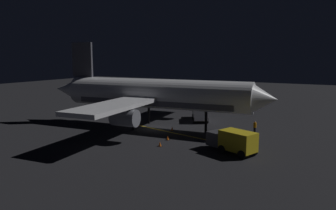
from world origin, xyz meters
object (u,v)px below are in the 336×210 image
Objects in this scene: traffic_cone_near_right at (172,129)px; traffic_cone_under_wing at (168,138)px; baggage_truck at (233,142)px; traffic_cone_far at (160,144)px; airliner at (152,95)px; catering_truck at (200,113)px; ground_crew_worker at (255,127)px; traffic_cone_near_left at (224,140)px.

traffic_cone_under_wing is (4.75, 1.91, 0.00)m from traffic_cone_near_right.
baggage_truck reaches higher than traffic_cone_far.
airliner is at bearing -143.10° from traffic_cone_far.
catering_truck is 11.58× the size of traffic_cone_under_wing.
traffic_cone_under_wing is 1.00× the size of traffic_cone_far.
ground_crew_worker is (-3.47, 13.83, -3.91)m from airliner.
ground_crew_worker is 3.16× the size of traffic_cone_far.
traffic_cone_under_wing is at bearing -45.53° from ground_crew_worker.
baggage_truck is 10.58× the size of traffic_cone_far.
baggage_truck is 4.41m from traffic_cone_near_left.
traffic_cone_near_left is at bearing 35.85° from catering_truck.
catering_truck is at bearing 176.45° from traffic_cone_near_right.
catering_truck is 3.66× the size of ground_crew_worker.
airliner is at bearing -93.14° from traffic_cone_near_right.
baggage_truck is 10.58× the size of traffic_cone_under_wing.
airliner reaches higher than catering_truck.
baggage_truck is at bearing 100.88° from traffic_cone_far.
catering_truck is at bearing -172.93° from traffic_cone_far.
ground_crew_worker reaches higher than traffic_cone_near_right.
airliner reaches higher than traffic_cone_near_right.
traffic_cone_near_left is (2.60, 11.69, -4.54)m from airliner.
traffic_cone_near_right is (0.18, 3.36, -4.54)m from airliner.
traffic_cone_near_left is at bearing 131.76° from traffic_cone_far.
traffic_cone_far is at bearing -79.12° from baggage_truck.
ground_crew_worker is at bearing 134.47° from traffic_cone_under_wing.
airliner is 19.82× the size of ground_crew_worker.
traffic_cone_near_left is at bearing -148.24° from baggage_truck.
traffic_cone_far is at bearing 7.07° from catering_truck.
catering_truck is at bearing -173.95° from traffic_cone_under_wing.
ground_crew_worker is at bearing -179.31° from baggage_truck.
catering_truck reaches higher than traffic_cone_near_right.
traffic_cone_near_left and traffic_cone_under_wing have the same top height.
catering_truck is 8.47m from traffic_cone_near_right.
ground_crew_worker is at bearing 109.22° from traffic_cone_near_right.
baggage_truck reaches higher than catering_truck.
traffic_cone_far is (7.62, 2.51, 0.00)m from traffic_cone_near_right.
traffic_cone_far is at bearing 18.20° from traffic_cone_near_right.
traffic_cone_under_wing is at bearing 21.93° from traffic_cone_near_right.
airliner reaches higher than baggage_truck.
traffic_cone_near_left and traffic_cone_near_right have the same top height.
traffic_cone_far is at bearing 11.68° from traffic_cone_under_wing.
traffic_cone_far is at bearing -35.25° from ground_crew_worker.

